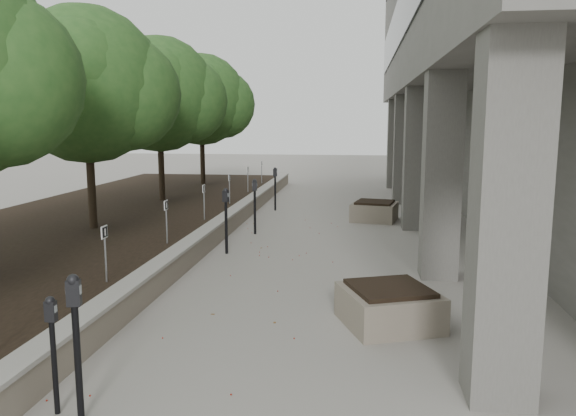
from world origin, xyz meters
The scene contains 19 objects.
retaining_wall centered at (-1.82, 9.00, 0.25)m, with size 0.39×26.00×0.50m, color gray, non-canonical shape.
planting_bed centered at (-5.50, 9.00, 0.20)m, with size 7.00×26.00×0.40m, color black.
crabapple_tree_3 centered at (-4.80, 8.00, 3.12)m, with size 4.60×4.00×5.44m, color #27521F, non-canonical shape.
crabapple_tree_4 centered at (-4.80, 13.00, 3.12)m, with size 4.60×4.00×5.44m, color #27521F, non-canonical shape.
crabapple_tree_5 centered at (-4.80, 18.00, 3.12)m, with size 4.60×4.00×5.44m, color #27521F, non-canonical shape.
parking_sign_3 centered at (-2.35, 3.50, 0.88)m, with size 0.04×0.22×0.96m, color black, non-canonical shape.
parking_sign_4 centered at (-2.35, 6.50, 0.88)m, with size 0.04×0.22×0.96m, color black, non-canonical shape.
parking_sign_5 centered at (-2.35, 9.50, 0.88)m, with size 0.04×0.22×0.96m, color black, non-canonical shape.
parking_sign_6 centered at (-2.35, 12.50, 0.88)m, with size 0.04×0.22×0.96m, color black, non-canonical shape.
parking_sign_7 centered at (-2.35, 15.50, 0.88)m, with size 0.04×0.22×0.96m, color black, non-canonical shape.
parking_sign_8 centered at (-2.35, 18.50, 0.88)m, with size 0.04×0.22×0.96m, color black, non-canonical shape.
parking_meter_1 centered at (-1.31, 0.05, 0.65)m, with size 0.13×0.09×1.29m, color black, non-canonical shape.
parking_meter_2 centered at (-0.98, -0.07, 0.79)m, with size 0.16×0.11×1.57m, color black, non-canonical shape.
parking_meter_3 centered at (-1.22, 7.34, 0.77)m, with size 0.15×0.11×1.54m, color black, non-canonical shape.
parking_meter_4 centered at (-0.98, 9.66, 0.76)m, with size 0.15×0.11×1.51m, color black, non-canonical shape.
parking_meter_5 centered at (-1.04, 13.74, 0.74)m, with size 0.15×0.11×1.49m, color black, non-canonical shape.
planter_front centered at (2.31, 3.14, 0.31)m, with size 1.31×1.31×0.61m, color gray, non-canonical shape.
planter_back centered at (2.30, 12.20, 0.30)m, with size 1.30×1.30×0.61m, color gray, non-canonical shape.
berry_scatter centered at (-0.10, 5.00, 0.01)m, with size 3.30×14.10×0.02m, color #981A0B, non-canonical shape.
Camera 1 is at (1.83, -5.15, 3.09)m, focal length 35.05 mm.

